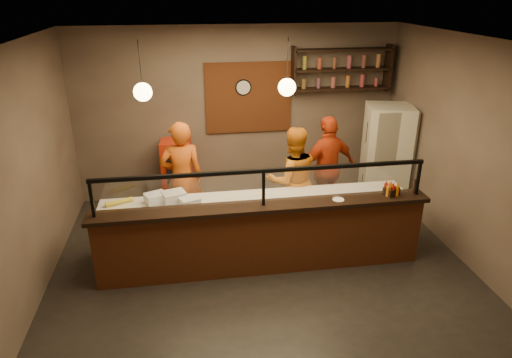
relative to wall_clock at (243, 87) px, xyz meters
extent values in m
plane|color=black|center=(-0.10, -2.46, -2.10)|extent=(6.00, 6.00, 0.00)
plane|color=#332C27|center=(-0.10, -2.46, 1.10)|extent=(6.00, 6.00, 0.00)
plane|color=#736454|center=(-0.10, 0.04, -0.50)|extent=(6.00, 0.00, 6.00)
plane|color=#736454|center=(-3.10, -2.46, -0.50)|extent=(0.00, 5.00, 5.00)
plane|color=#736454|center=(2.90, -2.46, -0.50)|extent=(0.00, 5.00, 5.00)
plane|color=#736454|center=(-0.10, -4.96, -0.50)|extent=(6.00, 0.00, 6.00)
cube|color=brown|center=(0.10, 0.01, -0.20)|extent=(1.60, 0.04, 1.30)
cube|color=brown|center=(-0.10, -2.76, -1.60)|extent=(4.60, 0.25, 1.00)
cube|color=black|center=(-0.10, -2.76, -1.07)|extent=(4.70, 0.37, 0.06)
cube|color=gray|center=(-0.10, -2.26, -1.68)|extent=(4.60, 0.75, 0.85)
cube|color=white|center=(-0.10, -2.26, -1.23)|extent=(4.60, 0.75, 0.05)
cube|color=white|center=(-0.10, -2.76, -0.79)|extent=(4.40, 0.02, 0.50)
cube|color=black|center=(-0.10, -2.76, -0.54)|extent=(4.50, 0.05, 0.05)
cube|color=black|center=(-2.32, -2.76, -0.79)|extent=(0.04, 0.04, 0.50)
cube|color=black|center=(-0.10, -2.76, -0.79)|extent=(0.04, 0.04, 0.50)
cube|color=black|center=(2.12, -2.76, -0.79)|extent=(0.04, 0.04, 0.50)
cube|color=black|center=(1.80, -0.14, -0.05)|extent=(1.80, 0.28, 0.04)
cube|color=black|center=(1.80, -0.14, 0.30)|extent=(1.80, 0.28, 0.04)
cube|color=black|center=(1.80, -0.14, 0.65)|extent=(1.80, 0.28, 0.04)
cube|color=black|center=(0.90, -0.14, 0.30)|extent=(0.04, 0.28, 0.85)
cube|color=black|center=(2.70, -0.14, 0.30)|extent=(0.04, 0.28, 0.85)
cylinder|color=black|center=(0.00, 0.00, 0.00)|extent=(0.30, 0.04, 0.30)
cylinder|color=black|center=(-1.60, -2.26, 0.80)|extent=(0.01, 0.01, 0.60)
sphere|color=#FFDB8C|center=(-1.60, -2.26, 0.45)|extent=(0.24, 0.24, 0.24)
cylinder|color=black|center=(0.30, -2.26, 0.80)|extent=(0.01, 0.01, 0.60)
sphere|color=#FFDB8C|center=(0.30, -2.26, 0.45)|extent=(0.24, 0.24, 0.24)
imported|color=#C95212|center=(-1.19, -1.37, -1.15)|extent=(0.73, 0.52, 1.89)
imported|color=orange|center=(0.58, -1.62, -1.20)|extent=(0.91, 0.73, 1.79)
imported|color=red|center=(1.28, -1.26, -1.18)|extent=(1.16, 0.77, 1.84)
cube|color=silver|center=(2.50, -0.88, -1.16)|extent=(0.93, 0.89, 1.88)
cube|color=red|center=(-1.29, -0.31, -1.48)|extent=(0.58, 0.53, 1.24)
cylinder|color=beige|center=(-0.48, -2.35, -1.19)|extent=(0.50, 0.50, 0.01)
cube|color=silver|center=(-1.58, -2.13, -1.13)|extent=(0.36, 0.33, 0.15)
cube|color=silver|center=(-1.32, -2.15, -1.12)|extent=(0.39, 0.35, 0.16)
cube|color=silver|center=(-1.09, -2.33, -1.13)|extent=(0.33, 0.30, 0.13)
cylinder|color=gold|center=(-2.10, -2.09, -1.17)|extent=(0.39, 0.22, 0.07)
cube|color=black|center=(1.76, -2.72, -0.99)|extent=(0.24, 0.22, 0.11)
cylinder|color=black|center=(2.10, -2.74, -0.93)|extent=(0.06, 0.06, 0.22)
cylinder|color=white|center=(0.96, -2.78, -1.03)|extent=(0.19, 0.19, 0.01)
camera|label=1|loc=(-1.07, -8.25, 1.71)|focal=32.00mm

